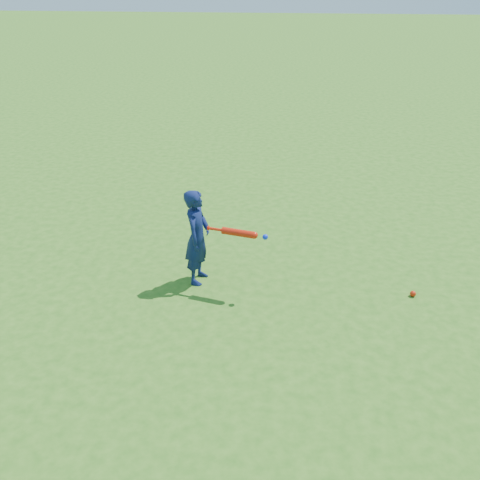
{
  "coord_description": "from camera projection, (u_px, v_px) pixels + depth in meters",
  "views": [
    {
      "loc": [
        1.32,
        -4.69,
        3.22
      ],
      "look_at": [
        0.76,
        0.38,
        0.6
      ],
      "focal_mm": 40.0,
      "sensor_mm": 36.0,
      "label": 1
    }
  ],
  "objects": [
    {
      "name": "child",
      "position": [
        197.0,
        237.0,
        5.9
      ],
      "size": [
        0.32,
        0.43,
        1.1
      ],
      "primitive_type": "imported",
      "rotation": [
        0.0,
        0.0,
        1.44
      ],
      "color": "#0F1A48",
      "rests_on": "ground"
    },
    {
      "name": "ground",
      "position": [
        166.0,
        302.0,
        5.75
      ],
      "size": [
        80.0,
        80.0,
        0.0
      ],
      "primitive_type": "plane",
      "color": "#2C6117",
      "rests_on": "ground"
    },
    {
      "name": "bat_swing",
      "position": [
        241.0,
        233.0,
        5.64
      ],
      "size": [
        0.67,
        0.2,
        0.08
      ],
      "rotation": [
        0.0,
        0.0,
        -0.23
      ],
      "color": "red",
      "rests_on": "ground"
    },
    {
      "name": "ground_ball_red",
      "position": [
        413.0,
        294.0,
        5.83
      ],
      "size": [
        0.07,
        0.07,
        0.07
      ],
      "primitive_type": "sphere",
      "color": "red",
      "rests_on": "ground"
    }
  ]
}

